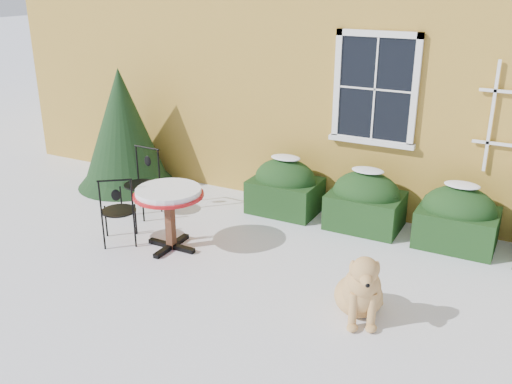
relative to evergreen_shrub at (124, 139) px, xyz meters
The scene contains 7 objects.
ground 4.14m from the evergreen_shrub, 35.31° to the right, with size 80.00×80.00×0.00m, color white.
hedge_row 4.98m from the evergreen_shrub, ahead, with size 4.95×0.80×0.91m.
evergreen_shrub is the anchor object (origin of this frame).
bistro_table 2.78m from the evergreen_shrub, 37.95° to the right, with size 0.94×0.94×0.87m.
patio_chair_near 2.42m from the evergreen_shrub, 52.33° to the right, with size 0.62×0.62×1.00m.
patio_chair_far 1.43m from the evergreen_shrub, 39.72° to the right, with size 0.49×0.49×1.03m.
dog 5.46m from the evergreen_shrub, 23.19° to the right, with size 0.73×0.93×0.85m.
Camera 1 is at (3.18, -5.04, 3.53)m, focal length 40.00 mm.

